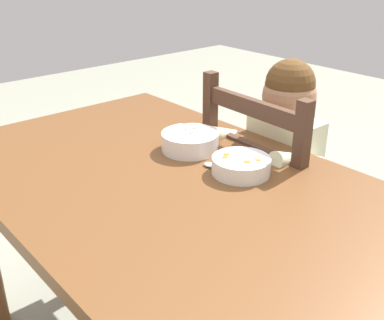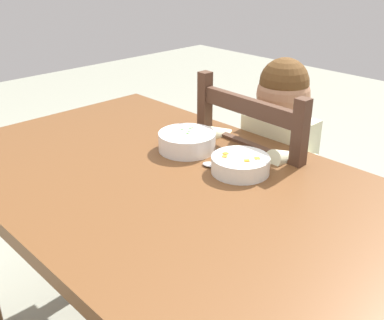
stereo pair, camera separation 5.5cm
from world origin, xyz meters
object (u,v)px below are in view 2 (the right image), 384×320
at_px(bowl_of_carrots, 240,164).
at_px(spoon, 217,166).
at_px(dining_table, 188,221).
at_px(dining_chair, 270,206).
at_px(bowl_of_peas, 187,141).
at_px(child_figure, 273,158).

height_order(bowl_of_carrots, spoon, bowl_of_carrots).
distance_m(dining_table, dining_chair, 0.50).
relative_size(dining_table, dining_chair, 1.65).
bearing_deg(bowl_of_peas, dining_table, -42.58).
bearing_deg(child_figure, dining_chair, 103.58).
distance_m(bowl_of_carrots, spoon, 0.07).
bearing_deg(spoon, child_figure, 97.39).
height_order(dining_chair, bowl_of_peas, dining_chair).
bearing_deg(dining_table, bowl_of_carrots, 79.44).
distance_m(dining_table, bowl_of_peas, 0.27).
distance_m(bowl_of_peas, bowl_of_carrots, 0.21).
bearing_deg(dining_chair, dining_table, -80.71).
relative_size(bowl_of_peas, spoon, 1.27).
bearing_deg(bowl_of_carrots, spoon, -160.00).
xyz_separation_m(bowl_of_peas, bowl_of_carrots, (0.21, -0.00, -0.01)).
distance_m(child_figure, bowl_of_carrots, 0.33).
relative_size(dining_chair, bowl_of_carrots, 5.80).
distance_m(dining_table, bowl_of_carrots, 0.21).
bearing_deg(bowl_of_peas, bowl_of_carrots, -0.03).
bearing_deg(child_figure, bowl_of_peas, -109.71).
distance_m(dining_chair, bowl_of_peas, 0.44).
height_order(bowl_of_peas, bowl_of_carrots, bowl_of_peas).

